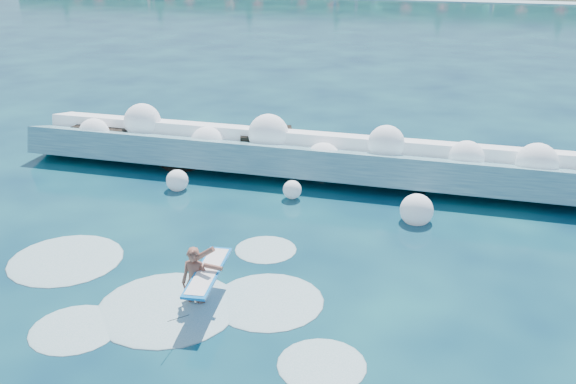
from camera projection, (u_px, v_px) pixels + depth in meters
name	position (u px, v px, depth m)	size (l,w,h in m)	color
ground	(204.00, 263.00, 15.11)	(200.00, 200.00, 0.00)	#07223F
breaking_wave	(294.00, 155.00, 20.78)	(17.87, 2.79, 1.54)	teal
rock_cluster	(178.00, 146.00, 22.21)	(7.86, 3.10, 1.22)	black
surfer_with_board	(198.00, 280.00, 13.23)	(0.94, 2.80, 1.57)	brown
wave_spray	(296.00, 147.00, 20.34)	(15.34, 4.34, 1.92)	white
surf_foam	(162.00, 294.00, 13.85)	(8.95, 5.93, 0.15)	silver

